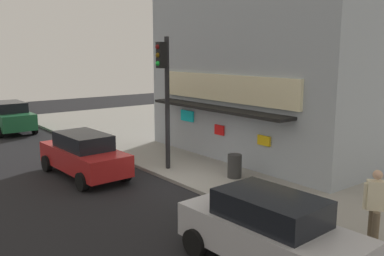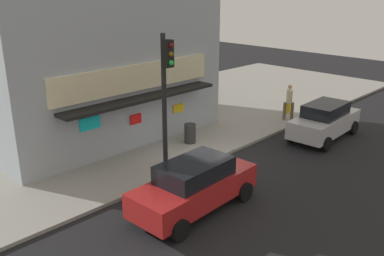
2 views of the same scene
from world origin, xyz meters
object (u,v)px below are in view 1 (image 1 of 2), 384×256
Objects in this scene: traffic_light at (165,86)px; parked_car_red at (84,154)px; parked_car_silver at (270,231)px; trash_can at (235,166)px; pedestrian at (375,205)px; parked_car_green at (9,117)px.

parked_car_red is at bearing -116.23° from traffic_light.
trash_can is at bearing 142.99° from parked_car_silver.
parked_car_silver is at bearing -110.92° from pedestrian.
pedestrian is 10.16m from parked_car_red.
parked_car_red is 8.82m from parked_car_silver.
parked_car_red is 10.99m from parked_car_green.
parked_car_red is 1.01× the size of parked_car_green.
traffic_light reaches higher than parked_car_silver.
parked_car_red is 1.05× the size of parked_car_silver.
traffic_light is 8.70m from pedestrian.
pedestrian is 20.91m from parked_car_green.
parked_car_green is (-20.76, -2.53, -0.23)m from pedestrian.
traffic_light reaches higher than trash_can.
parked_car_green is (-19.80, -0.04, 0.05)m from parked_car_silver.
pedestrian reaches higher than parked_car_red.
pedestrian reaches higher than trash_can.
traffic_light is at bearing 63.77° from parked_car_red.
parked_car_green is at bearing -179.89° from parked_car_silver.
trash_can is 0.19× the size of parked_car_red.
parked_car_green is (-12.34, -2.49, -2.44)m from traffic_light.
traffic_light is 3.96m from parked_car_red.
parked_car_green reaches higher than parked_car_silver.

